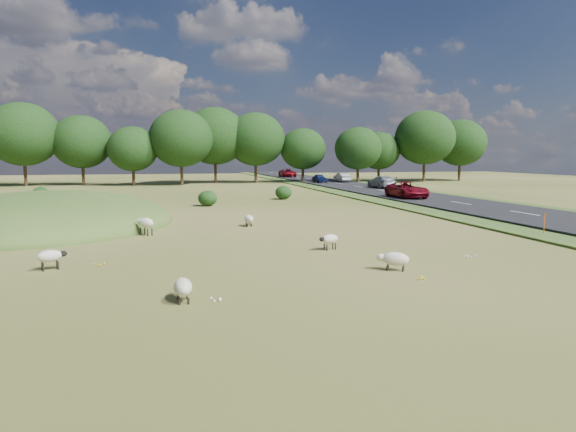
# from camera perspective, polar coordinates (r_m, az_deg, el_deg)

# --- Properties ---
(ground) EXTENTS (160.00, 160.00, 0.00)m
(ground) POSITION_cam_1_polar(r_m,az_deg,el_deg) (43.25, -7.53, 1.03)
(ground) COLOR #405119
(ground) RESTS_ON ground
(mound) EXTENTS (16.00, 20.00, 4.00)m
(mound) POSITION_cam_1_polar(r_m,az_deg,el_deg) (35.89, -25.55, -0.74)
(mound) COLOR #33561E
(mound) RESTS_ON ground
(road) EXTENTS (8.00, 150.00, 0.25)m
(road) POSITION_cam_1_polar(r_m,az_deg,el_deg) (58.33, 11.34, 2.54)
(road) COLOR black
(road) RESTS_ON ground
(treeline) EXTENTS (96.28, 14.66, 11.70)m
(treeline) POSITION_cam_1_polar(r_m,az_deg,el_deg) (78.36, -11.11, 8.29)
(treeline) COLOR black
(treeline) RESTS_ON ground
(shrubs) EXTENTS (24.80, 12.79, 1.33)m
(shrubs) POSITION_cam_1_polar(r_m,az_deg,el_deg) (48.77, -10.97, 2.36)
(shrubs) COLOR black
(shrubs) RESTS_ON ground
(marker_post) EXTENTS (0.06, 0.06, 1.20)m
(marker_post) POSITION_cam_1_polar(r_m,az_deg,el_deg) (30.63, 26.58, -0.84)
(marker_post) COLOR #D8590C
(marker_post) RESTS_ON ground
(sheep_0) EXTENTS (0.56, 1.21, 0.70)m
(sheep_0) POSITION_cam_1_polar(r_m,az_deg,el_deg) (15.42, -11.60, -7.72)
(sheep_0) COLOR beige
(sheep_0) RESTS_ON ground
(sheep_1) EXTENTS (1.13, 1.29, 0.95)m
(sheep_1) POSITION_cam_1_polar(r_m,az_deg,el_deg) (28.49, -15.55, -0.76)
(sheep_1) COLOR beige
(sheep_1) RESTS_ON ground
(sheep_2) EXTENTS (1.10, 0.75, 0.77)m
(sheep_2) POSITION_cam_1_polar(r_m,az_deg,el_deg) (21.10, -24.87, -4.05)
(sheep_2) COLOR beige
(sheep_2) RESTS_ON ground
(sheep_3) EXTENTS (1.22, 0.96, 0.69)m
(sheep_3) POSITION_cam_1_polar(r_m,az_deg,el_deg) (19.51, 11.75, -4.69)
(sheep_3) COLOR beige
(sheep_3) RESTS_ON ground
(sheep_4) EXTENTS (1.04, 0.67, 0.72)m
(sheep_4) POSITION_cam_1_polar(r_m,az_deg,el_deg) (23.25, 4.62, -2.58)
(sheep_4) COLOR beige
(sheep_4) RESTS_ON ground
(sheep_5) EXTENTS (0.53, 1.19, 0.69)m
(sheep_5) POSITION_cam_1_polar(r_m,az_deg,el_deg) (31.05, -4.36, -0.36)
(sheep_5) COLOR beige
(sheep_5) RESTS_ON ground
(car_0) EXTENTS (2.54, 5.52, 1.53)m
(car_0) POSITION_cam_1_polar(r_m,az_deg,el_deg) (97.15, -0.05, 4.82)
(car_0) COLOR maroon
(car_0) RESTS_ON road
(car_1) EXTENTS (1.48, 4.25, 1.40)m
(car_1) POSITION_cam_1_polar(r_m,az_deg,el_deg) (79.08, 6.01, 4.30)
(car_1) COLOR #ACAEB4
(car_1) RESTS_ON road
(car_2) EXTENTS (1.49, 3.71, 1.27)m
(car_2) POSITION_cam_1_polar(r_m,az_deg,el_deg) (77.20, 3.53, 4.21)
(car_2) COLOR navy
(car_2) RESTS_ON road
(car_3) EXTENTS (2.11, 5.19, 1.50)m
(car_3) POSITION_cam_1_polar(r_m,az_deg,el_deg) (65.27, 10.36, 3.76)
(car_3) COLOR #9FA3A6
(car_3) RESTS_ON road
(car_5) EXTENTS (2.52, 5.47, 1.52)m
(car_5) POSITION_cam_1_polar(r_m,az_deg,el_deg) (50.47, 13.09, 2.87)
(car_5) COLOR maroon
(car_5) RESTS_ON road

